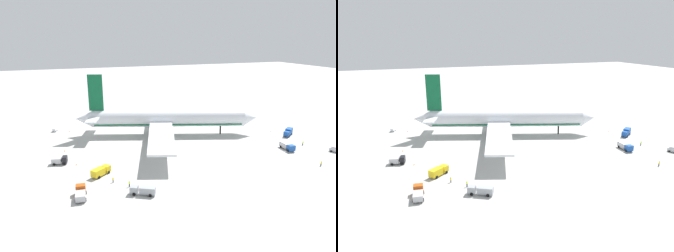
{
  "view_description": "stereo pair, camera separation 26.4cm",
  "coord_description": "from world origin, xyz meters",
  "views": [
    {
      "loc": [
        -43.48,
        -118.99,
        40.49
      ],
      "look_at": [
        -0.6,
        -1.22,
        4.04
      ],
      "focal_mm": 33.25,
      "sensor_mm": 36.0,
      "label": 1
    },
    {
      "loc": [
        -43.23,
        -119.08,
        40.49
      ],
      "look_at": [
        -0.6,
        -1.22,
        4.04
      ],
      "focal_mm": 33.25,
      "sensor_mm": 36.0,
      "label": 2
    }
  ],
  "objects": [
    {
      "name": "service_truck_1",
      "position": [
        -33.14,
        -31.46,
        1.44
      ],
      "size": [
        6.5,
        5.78,
        2.55
      ],
      "color": "yellow",
      "rests_on": "ground"
    },
    {
      "name": "service_truck_3",
      "position": [
        34.95,
        -32.48,
        1.33
      ],
      "size": [
        2.9,
        6.75,
        2.43
      ],
      "color": "#194CA5",
      "rests_on": "ground"
    },
    {
      "name": "service_truck_0",
      "position": [
        -24.3,
        -47.15,
        1.32
      ],
      "size": [
        6.94,
        5.06,
        2.26
      ],
      "color": "#999EA5",
      "rests_on": "ground"
    },
    {
      "name": "airliner",
      "position": [
        -1.19,
        0.47,
        6.87
      ],
      "size": [
        74.63,
        78.95,
        25.54
      ],
      "color": "silver",
      "rests_on": "ground"
    },
    {
      "name": "service_truck_4",
      "position": [
        46.87,
        -19.0,
        1.59
      ],
      "size": [
        6.53,
        5.51,
        2.97
      ],
      "color": "#194CA5",
      "rests_on": "ground"
    },
    {
      "name": "traffic_cone_0",
      "position": [
        -42.64,
        -6.46,
        0.28
      ],
      "size": [
        0.36,
        0.36,
        0.55
      ],
      "primitive_type": "cone",
      "color": "orange",
      "rests_on": "ground"
    },
    {
      "name": "ground_worker_3",
      "position": [
        -30.52,
        -37.38,
        0.85
      ],
      "size": [
        0.52,
        0.52,
        1.67
      ],
      "color": "#3F3F47",
      "rests_on": "ground"
    },
    {
      "name": "ground_worker_2",
      "position": [
        34.86,
        -48.56,
        0.87
      ],
      "size": [
        0.57,
        0.57,
        1.71
      ],
      "color": "black",
      "rests_on": "ground"
    },
    {
      "name": "ground_worker_0",
      "position": [
        -26.74,
        -41.51,
        0.91
      ],
      "size": [
        0.57,
        0.57,
        1.78
      ],
      "color": "black",
      "rests_on": "ground"
    },
    {
      "name": "baggage_cart_0",
      "position": [
        -45.66,
        20.72,
        0.83
      ],
      "size": [
        2.28,
        3.19,
        1.53
      ],
      "color": "gray",
      "rests_on": "ground"
    },
    {
      "name": "traffic_cone_1",
      "position": [
        -39.7,
        17.86,
        0.28
      ],
      "size": [
        0.36,
        0.36,
        0.55
      ],
      "primitive_type": "cone",
      "color": "orange",
      "rests_on": "ground"
    },
    {
      "name": "service_truck_2",
      "position": [
        -39.99,
        -43.18,
        1.34
      ],
      "size": [
        3.32,
        6.47,
        2.71
      ],
      "color": "#BF4C14",
      "rests_on": "ground"
    },
    {
      "name": "traffic_cone_3",
      "position": [
        -25.04,
        36.47,
        0.28
      ],
      "size": [
        0.36,
        0.36,
        0.55
      ],
      "primitive_type": "cone",
      "color": "orange",
      "rests_on": "ground"
    },
    {
      "name": "traffic_cone_2",
      "position": [
        -39.58,
        -20.92,
        0.28
      ],
      "size": [
        0.36,
        0.36,
        0.55
      ],
      "primitive_type": "cone",
      "color": "orange",
      "rests_on": "ground"
    },
    {
      "name": "service_truck_5",
      "position": [
        -44.49,
        -17.99,
        1.34
      ],
      "size": [
        5.29,
        3.48,
        2.57
      ],
      "color": "black",
      "rests_on": "ground"
    },
    {
      "name": "traffic_cone_4",
      "position": [
        42.96,
        -12.37,
        0.28
      ],
      "size": [
        0.36,
        0.36,
        0.55
      ],
      "primitive_type": "cone",
      "color": "orange",
      "rests_on": "ground"
    },
    {
      "name": "ground_worker_1",
      "position": [
        43.85,
        -30.77,
        0.87
      ],
      "size": [
        0.49,
        0.49,
        1.71
      ],
      "color": "black",
      "rests_on": "ground"
    },
    {
      "name": "ground_plane",
      "position": [
        0.0,
        0.0,
        0.0
      ],
      "size": [
        600.0,
        600.0,
        0.0
      ],
      "primitive_type": "plane",
      "color": "#B2B2AD"
    },
    {
      "name": "service_van",
      "position": [
        49.8,
        -40.69,
        1.03
      ],
      "size": [
        3.75,
        4.72,
        1.97
      ],
      "color": "silver",
      "rests_on": "ground"
    }
  ]
}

